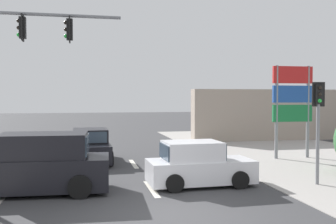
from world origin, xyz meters
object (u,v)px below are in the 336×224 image
at_px(sedan_crossing_left, 90,147).
at_px(suv_oncoming_near, 39,165).
at_px(shopping_plaza_sign, 292,98).
at_px(pedestal_signal_right_kerb, 318,115).
at_px(hatchback_oncoming_mid, 198,165).

relative_size(sedan_crossing_left, suv_oncoming_near, 0.93).
relative_size(shopping_plaza_sign, suv_oncoming_near, 0.99).
xyz_separation_m(shopping_plaza_sign, suv_oncoming_near, (-11.50, -4.84, -2.10)).
height_order(sedan_crossing_left, suv_oncoming_near, suv_oncoming_near).
bearing_deg(suv_oncoming_near, shopping_plaza_sign, 22.83).
bearing_deg(shopping_plaza_sign, pedestal_signal_right_kerb, -111.32).
height_order(pedestal_signal_right_kerb, shopping_plaza_sign, shopping_plaza_sign).
distance_m(shopping_plaza_sign, suv_oncoming_near, 12.66).
distance_m(hatchback_oncoming_mid, sedan_crossing_left, 6.84).
distance_m(hatchback_oncoming_mid, suv_oncoming_near, 5.24).
distance_m(shopping_plaza_sign, hatchback_oncoming_mid, 8.26).
distance_m(sedan_crossing_left, suv_oncoming_near, 6.04).
height_order(shopping_plaza_sign, sedan_crossing_left, shopping_plaza_sign).
xyz_separation_m(shopping_plaza_sign, sedan_crossing_left, (-9.84, 0.97, -2.28)).
bearing_deg(pedestal_signal_right_kerb, suv_oncoming_near, 175.22).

